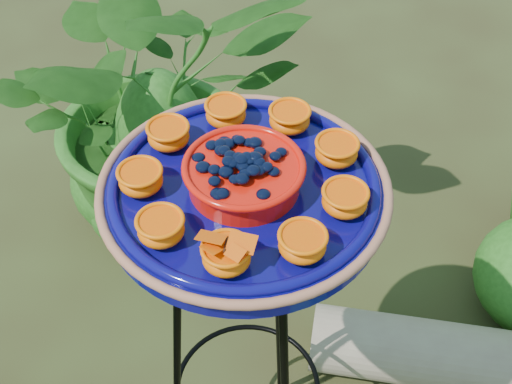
# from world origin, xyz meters

# --- Properties ---
(tripod_stand) EXTENTS (0.40, 0.40, 0.89)m
(tripod_stand) POSITION_xyz_m (-0.10, -0.04, 0.54)
(tripod_stand) COLOR black
(tripod_stand) RESTS_ON ground
(feeder_dish) EXTENTS (0.55, 0.55, 0.11)m
(feeder_dish) POSITION_xyz_m (-0.10, -0.04, 0.93)
(feeder_dish) COLOR #09085D
(feeder_dish) RESTS_ON tripod_stand
(driftwood_log) EXTENTS (0.55, 0.21, 0.18)m
(driftwood_log) POSITION_xyz_m (0.28, 0.27, 0.09)
(driftwood_log) COLOR tan
(driftwood_log) RESTS_ON ground
(shrub_back_left) EXTENTS (1.06, 1.02, 0.92)m
(shrub_back_left) POSITION_xyz_m (-0.53, 0.70, 0.46)
(shrub_back_left) COLOR #1E4D14
(shrub_back_left) RESTS_ON ground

